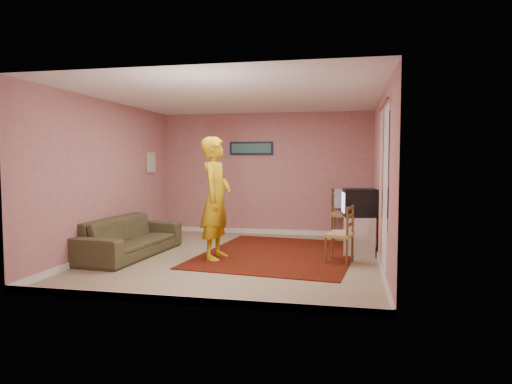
% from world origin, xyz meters
% --- Properties ---
extents(ground, '(5.00, 5.00, 0.00)m').
position_xyz_m(ground, '(0.00, 0.00, 0.00)').
color(ground, tan).
rests_on(ground, ground).
extents(wall_back, '(4.50, 0.02, 2.60)m').
position_xyz_m(wall_back, '(0.00, 2.50, 1.30)').
color(wall_back, tan).
rests_on(wall_back, ground).
extents(wall_front, '(4.50, 0.02, 2.60)m').
position_xyz_m(wall_front, '(0.00, -2.50, 1.30)').
color(wall_front, tan).
rests_on(wall_front, ground).
extents(wall_left, '(0.02, 5.00, 2.60)m').
position_xyz_m(wall_left, '(-2.25, 0.00, 1.30)').
color(wall_left, tan).
rests_on(wall_left, ground).
extents(wall_right, '(0.02, 5.00, 2.60)m').
position_xyz_m(wall_right, '(2.25, 0.00, 1.30)').
color(wall_right, tan).
rests_on(wall_right, ground).
extents(ceiling, '(4.50, 5.00, 0.02)m').
position_xyz_m(ceiling, '(0.00, 0.00, 2.60)').
color(ceiling, white).
rests_on(ceiling, wall_back).
extents(baseboard_back, '(4.50, 0.02, 0.10)m').
position_xyz_m(baseboard_back, '(0.00, 2.49, 0.05)').
color(baseboard_back, white).
rests_on(baseboard_back, ground).
extents(baseboard_front, '(4.50, 0.02, 0.10)m').
position_xyz_m(baseboard_front, '(0.00, -2.49, 0.05)').
color(baseboard_front, white).
rests_on(baseboard_front, ground).
extents(baseboard_left, '(0.02, 5.00, 0.10)m').
position_xyz_m(baseboard_left, '(-2.24, 0.00, 0.05)').
color(baseboard_left, white).
rests_on(baseboard_left, ground).
extents(baseboard_right, '(0.02, 5.00, 0.10)m').
position_xyz_m(baseboard_right, '(2.24, 0.00, 0.05)').
color(baseboard_right, white).
rests_on(baseboard_right, ground).
extents(window, '(0.01, 1.10, 1.50)m').
position_xyz_m(window, '(2.24, -0.90, 1.45)').
color(window, black).
rests_on(window, wall_right).
extents(curtain_sheer, '(0.01, 0.75, 2.10)m').
position_xyz_m(curtain_sheer, '(2.23, -1.05, 1.25)').
color(curtain_sheer, white).
rests_on(curtain_sheer, wall_right).
extents(curtain_floral, '(0.01, 0.35, 2.10)m').
position_xyz_m(curtain_floral, '(2.21, -0.35, 1.25)').
color(curtain_floral, beige).
rests_on(curtain_floral, wall_right).
extents(curtain_rod, '(0.02, 1.40, 0.02)m').
position_xyz_m(curtain_rod, '(2.20, -0.90, 2.32)').
color(curtain_rod, brown).
rests_on(curtain_rod, wall_right).
extents(picture_back, '(0.95, 0.04, 0.28)m').
position_xyz_m(picture_back, '(-0.30, 2.47, 1.85)').
color(picture_back, '#121933').
rests_on(picture_back, wall_back).
extents(picture_left, '(0.04, 0.38, 0.42)m').
position_xyz_m(picture_left, '(-2.22, 1.60, 1.55)').
color(picture_left, beige).
rests_on(picture_left, wall_left).
extents(area_rug, '(2.79, 3.33, 0.02)m').
position_xyz_m(area_rug, '(0.62, 0.41, 0.01)').
color(area_rug, black).
rests_on(area_rug, ground).
extents(tv_cabinet, '(0.51, 0.47, 0.65)m').
position_xyz_m(tv_cabinet, '(1.95, 0.66, 0.33)').
color(tv_cabinet, silver).
rests_on(tv_cabinet, ground).
extents(crt_tv, '(0.59, 0.54, 0.46)m').
position_xyz_m(crt_tv, '(1.94, 0.66, 0.88)').
color(crt_tv, black).
rests_on(crt_tv, tv_cabinet).
extents(chair_a, '(0.52, 0.50, 0.55)m').
position_xyz_m(chair_a, '(1.66, 2.18, 0.62)').
color(chair_a, tan).
rests_on(chair_a, ground).
extents(dvd_player, '(0.40, 0.30, 0.07)m').
position_xyz_m(dvd_player, '(1.66, 2.18, 0.55)').
color(dvd_player, '#BABABF').
rests_on(dvd_player, chair_a).
extents(blue_throw, '(0.36, 0.04, 0.38)m').
position_xyz_m(blue_throw, '(1.66, 2.20, 0.82)').
color(blue_throw, '#7B94CA').
rests_on(blue_throw, chair_a).
extents(chair_b, '(0.47, 0.49, 0.49)m').
position_xyz_m(chair_b, '(1.64, -0.03, 0.55)').
color(chair_b, tan).
rests_on(chair_b, ground).
extents(game_console, '(0.22, 0.16, 0.05)m').
position_xyz_m(game_console, '(1.64, -0.03, 0.48)').
color(game_console, white).
rests_on(game_console, chair_b).
extents(sofa, '(1.03, 2.25, 0.64)m').
position_xyz_m(sofa, '(-1.80, -0.19, 0.32)').
color(sofa, '#4A482D').
rests_on(sofa, ground).
extents(person, '(0.51, 0.74, 1.96)m').
position_xyz_m(person, '(-0.31, -0.16, 0.98)').
color(person, gold).
rests_on(person, ground).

